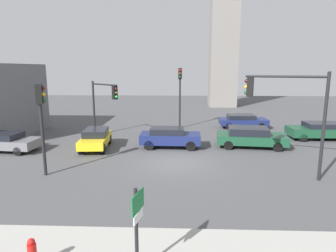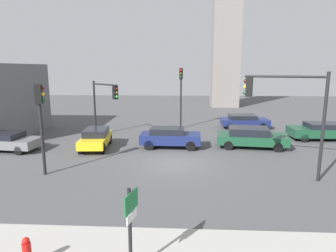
% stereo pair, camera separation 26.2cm
% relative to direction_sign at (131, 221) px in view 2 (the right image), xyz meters
% --- Properties ---
extents(ground_plane, '(88.18, 88.18, 0.00)m').
position_rel_direction_sign_xyz_m(ground_plane, '(0.86, 9.92, -1.64)').
color(ground_plane, '#4C4C4F').
extents(direction_sign, '(0.22, 0.78, 2.39)m').
position_rel_direction_sign_xyz_m(direction_sign, '(0.00, 0.00, 0.00)').
color(direction_sign, black).
rests_on(direction_sign, ground_plane).
extents(traffic_light_0, '(2.57, 2.38, 4.53)m').
position_rel_direction_sign_xyz_m(traffic_light_0, '(-4.83, 15.99, 1.60)').
color(traffic_light_0, black).
rests_on(traffic_light_0, ground_plane).
extents(traffic_light_1, '(0.34, 0.47, 5.56)m').
position_rel_direction_sign_xyz_m(traffic_light_1, '(1.10, 20.33, 2.21)').
color(traffic_light_1, black).
rests_on(traffic_light_1, ground_plane).
extents(traffic_light_2, '(3.74, 1.50, 5.39)m').
position_rel_direction_sign_xyz_m(traffic_light_2, '(6.45, 8.00, 2.22)').
color(traffic_light_2, black).
rests_on(traffic_light_2, ground_plane).
extents(traffic_light_3, '(0.48, 0.37, 4.76)m').
position_rel_direction_sign_xyz_m(traffic_light_3, '(-5.94, 7.59, 1.69)').
color(traffic_light_3, black).
rests_on(traffic_light_3, ground_plane).
extents(car_0, '(4.37, 2.05, 1.27)m').
position_rel_direction_sign_xyz_m(car_0, '(7.02, 20.70, -0.95)').
color(car_0, navy).
rests_on(car_0, ground_plane).
extents(car_1, '(4.24, 1.84, 1.44)m').
position_rel_direction_sign_xyz_m(car_1, '(0.40, 13.33, -0.87)').
color(car_1, navy).
rests_on(car_1, ground_plane).
extents(car_2, '(4.74, 2.37, 1.25)m').
position_rel_direction_sign_xyz_m(car_2, '(-10.83, 12.01, -0.97)').
color(car_2, slate).
rests_on(car_2, ground_plane).
extents(car_3, '(2.02, 4.09, 1.37)m').
position_rel_direction_sign_xyz_m(car_3, '(-4.77, 12.92, -0.91)').
color(car_3, yellow).
rests_on(car_3, ground_plane).
extents(car_4, '(5.00, 2.64, 1.44)m').
position_rel_direction_sign_xyz_m(car_4, '(6.12, 13.72, -0.88)').
color(car_4, '#19472D').
rests_on(car_4, ground_plane).
extents(car_5, '(4.77, 2.13, 1.34)m').
position_rel_direction_sign_xyz_m(car_5, '(12.20, 16.37, -0.92)').
color(car_5, '#19472D').
rests_on(car_5, ground_plane).
extents(skyline_tower, '(3.85, 3.85, 29.70)m').
position_rel_direction_sign_xyz_m(skyline_tower, '(7.32, 37.34, 13.20)').
color(skyline_tower, gray).
rests_on(skyline_tower, ground_plane).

